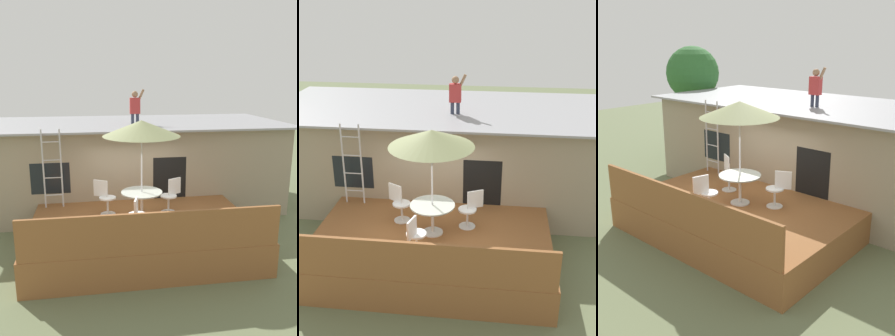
% 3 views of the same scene
% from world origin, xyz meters
% --- Properties ---
extents(ground_plane, '(40.00, 40.00, 0.00)m').
position_xyz_m(ground_plane, '(0.00, 0.00, 0.00)').
color(ground_plane, '#66704C').
extents(house, '(10.50, 4.50, 2.88)m').
position_xyz_m(house, '(-0.00, 3.60, 1.45)').
color(house, gray).
rests_on(house, ground).
extents(deck, '(5.54, 3.88, 0.80)m').
position_xyz_m(deck, '(0.00, 0.00, 0.40)').
color(deck, brown).
rests_on(deck, ground).
extents(deck_railing, '(5.44, 0.08, 0.90)m').
position_xyz_m(deck_railing, '(0.00, -1.89, 1.25)').
color(deck_railing, brown).
rests_on(deck_railing, deck).
extents(patio_table, '(1.04, 1.04, 0.74)m').
position_xyz_m(patio_table, '(0.02, 0.00, 1.39)').
color(patio_table, silver).
rests_on(patio_table, deck).
extents(patio_umbrella, '(1.90, 1.90, 2.54)m').
position_xyz_m(patio_umbrella, '(0.02, 0.00, 3.15)').
color(patio_umbrella, silver).
rests_on(patio_umbrella, deck).
extents(step_ladder, '(0.52, 0.04, 2.20)m').
position_xyz_m(step_ladder, '(-2.28, 1.30, 1.90)').
color(step_ladder, silver).
rests_on(step_ladder, deck).
extents(person_figure, '(0.47, 0.20, 1.11)m').
position_xyz_m(person_figure, '(0.23, 2.95, 3.49)').
color(person_figure, '#33384C').
rests_on(person_figure, house).
extents(patio_chair_left, '(0.58, 0.44, 0.92)m').
position_xyz_m(patio_chair_left, '(-0.89, 0.53, 1.26)').
color(patio_chair_left, silver).
rests_on(patio_chair_left, deck).
extents(patio_chair_right, '(0.59, 0.44, 0.92)m').
position_xyz_m(patio_chair_right, '(0.86, 0.42, 1.26)').
color(patio_chair_right, silver).
rests_on(patio_chair_right, deck).
extents(patio_chair_near, '(0.44, 0.61, 0.92)m').
position_xyz_m(patio_chair_near, '(-0.23, -0.92, 1.26)').
color(patio_chair_near, silver).
rests_on(patio_chair_near, deck).
extents(backyard_tree, '(2.11, 2.11, 4.47)m').
position_xyz_m(backyard_tree, '(-6.21, 4.12, 3.38)').
color(backyard_tree, brown).
rests_on(backyard_tree, ground).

